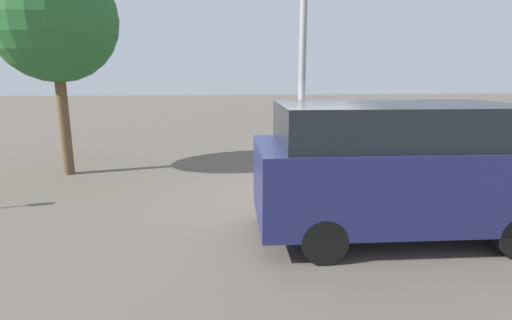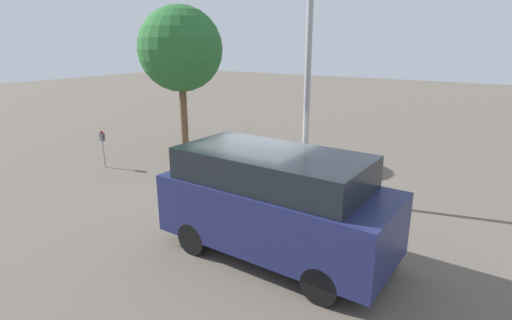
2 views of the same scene
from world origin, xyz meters
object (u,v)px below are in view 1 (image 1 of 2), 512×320
(parked_van, at_px, (399,167))
(lamp_post, at_px, (301,101))
(parking_meter_near, at_px, (259,155))
(street_tree, at_px, (54,20))

(parked_van, bearing_deg, lamp_post, 108.19)
(parking_meter_near, relative_size, lamp_post, 0.22)
(parking_meter_near, height_order, lamp_post, lamp_post)
(lamp_post, relative_size, street_tree, 1.11)
(lamp_post, height_order, parked_van, lamp_post)
(parking_meter_near, xyz_separation_m, street_tree, (-4.78, 2.79, 2.91))
(parking_meter_near, bearing_deg, street_tree, 159.90)
(street_tree, bearing_deg, lamp_post, -14.88)
(parked_van, bearing_deg, parking_meter_near, 138.14)
(parking_meter_near, bearing_deg, lamp_post, 57.76)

